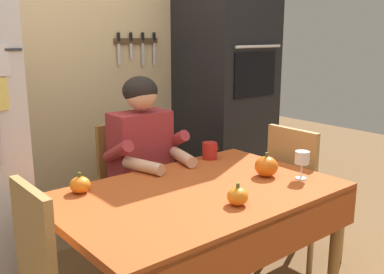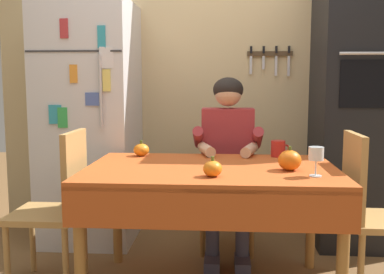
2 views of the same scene
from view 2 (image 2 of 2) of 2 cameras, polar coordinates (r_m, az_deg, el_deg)
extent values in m
cube|color=#D1B784|center=(3.73, 3.84, 8.36)|extent=(3.70, 0.10, 2.60)
cube|color=#4C3823|center=(3.69, 9.87, 10.42)|extent=(0.36, 0.02, 0.04)
cube|color=silver|center=(3.67, 7.49, 9.06)|extent=(0.02, 0.01, 0.14)
cube|color=black|center=(3.67, 7.53, 10.95)|extent=(0.02, 0.01, 0.06)
cube|color=silver|center=(3.68, 9.08, 9.32)|extent=(0.02, 0.01, 0.11)
cube|color=black|center=(3.68, 9.11, 10.92)|extent=(0.02, 0.01, 0.06)
cube|color=silver|center=(3.69, 10.64, 8.88)|extent=(0.02, 0.01, 0.16)
cube|color=black|center=(3.69, 10.69, 10.88)|extent=(0.02, 0.01, 0.06)
cube|color=silver|center=(3.70, 12.19, 8.82)|extent=(0.02, 0.01, 0.16)
cube|color=black|center=(3.70, 12.25, 10.82)|extent=(0.02, 0.01, 0.06)
cube|color=silver|center=(3.51, -12.82, 1.73)|extent=(0.68, 0.68, 1.80)
cylinder|color=silver|center=(3.09, -11.56, 5.71)|extent=(0.02, 0.02, 0.50)
cube|color=#333335|center=(3.17, -14.91, 10.53)|extent=(0.67, 0.01, 0.01)
cube|color=teal|center=(3.12, -11.45, 12.38)|extent=(0.05, 0.01, 0.15)
cube|color=#E5D666|center=(3.10, -10.82, 7.09)|extent=(0.05, 0.01, 0.15)
cube|color=green|center=(3.20, -16.15, 2.38)|extent=(0.07, 0.02, 0.14)
cube|color=silver|center=(3.10, -10.86, 9.89)|extent=(0.09, 0.02, 0.14)
cube|color=#B73338|center=(3.20, -15.99, 13.15)|extent=(0.06, 0.01, 0.13)
cube|color=#4C66B7|center=(3.13, -12.57, 4.73)|extent=(0.10, 0.02, 0.09)
cube|color=orange|center=(3.16, -14.85, 7.79)|extent=(0.05, 0.01, 0.12)
cube|color=teal|center=(3.22, -17.02, 2.76)|extent=(0.09, 0.02, 0.13)
cube|color=black|center=(3.52, 20.30, 3.94)|extent=(0.60, 0.60, 2.10)
cube|color=black|center=(3.23, 21.92, 6.28)|extent=(0.42, 0.01, 0.32)
cylinder|color=silver|center=(3.21, 22.23, 9.84)|extent=(0.45, 0.02, 0.02)
cylinder|color=#9E6B33|center=(2.37, -14.06, -14.58)|extent=(0.06, 0.06, 0.70)
cylinder|color=#9E6B33|center=(3.08, -9.51, -9.35)|extent=(0.06, 0.06, 0.70)
cylinder|color=#9E6B33|center=(2.33, 18.60, -15.10)|extent=(0.06, 0.06, 0.70)
cylinder|color=#9E6B33|center=(3.05, 14.92, -9.65)|extent=(0.06, 0.06, 0.70)
cube|color=#B24C1E|center=(2.53, 2.46, -4.24)|extent=(1.40, 0.90, 0.04)
cube|color=#B24C1E|center=(2.12, 2.10, -9.25)|extent=(1.40, 0.01, 0.20)
cube|color=#9E6B33|center=(3.27, 4.49, -6.83)|extent=(0.40, 0.40, 0.04)
cube|color=#9E6B33|center=(3.39, 4.51, -1.87)|extent=(0.36, 0.04, 0.48)
cylinder|color=#9E6B33|center=(3.17, 1.33, -11.49)|extent=(0.04, 0.04, 0.41)
cylinder|color=#9E6B33|center=(3.49, 1.60, -9.71)|extent=(0.04, 0.04, 0.41)
cylinder|color=#9E6B33|center=(3.17, 7.60, -11.54)|extent=(0.04, 0.04, 0.41)
cylinder|color=#9E6B33|center=(3.50, 7.26, -9.76)|extent=(0.04, 0.04, 0.41)
cube|color=#38384C|center=(3.03, 2.50, -15.78)|extent=(0.10, 0.22, 0.08)
cube|color=#38384C|center=(3.03, 6.43, -15.80)|extent=(0.10, 0.22, 0.08)
cylinder|color=#38384C|center=(3.02, 2.55, -12.01)|extent=(0.09, 0.09, 0.38)
cylinder|color=#38384C|center=(3.02, 6.43, -12.03)|extent=(0.09, 0.09, 0.38)
cube|color=#38384C|center=(3.10, 2.84, -6.31)|extent=(0.12, 0.40, 0.11)
cube|color=#38384C|center=(3.10, 6.19, -6.34)|extent=(0.12, 0.40, 0.11)
cube|color=#9E2D33|center=(3.16, 4.56, -0.70)|extent=(0.36, 0.20, 0.48)
cylinder|color=#9E2D33|center=(3.09, 0.86, -0.10)|extent=(0.07, 0.26, 0.18)
cylinder|color=#9E2D33|center=(3.09, 8.28, -0.17)|extent=(0.07, 0.26, 0.18)
cylinder|color=#D8A884|center=(2.93, 1.85, -1.60)|extent=(0.13, 0.27, 0.07)
cylinder|color=#D8A884|center=(2.93, 7.33, -1.65)|extent=(0.13, 0.27, 0.07)
sphere|color=#D8A884|center=(3.11, 4.62, 5.65)|extent=(0.19, 0.19, 0.19)
ellipsoid|color=black|center=(3.12, 4.62, 6.02)|extent=(0.21, 0.21, 0.17)
cube|color=tan|center=(2.84, -18.02, -9.33)|extent=(0.40, 0.40, 0.04)
cube|color=tan|center=(2.71, -14.70, -4.34)|extent=(0.04, 0.36, 0.48)
cylinder|color=tan|center=(3.12, -19.63, -12.23)|extent=(0.04, 0.04, 0.41)
cylinder|color=tan|center=(3.00, -13.52, -12.77)|extent=(0.04, 0.04, 0.41)
cylinder|color=tan|center=(2.83, -22.47, -14.37)|extent=(0.04, 0.04, 0.41)
cylinder|color=tan|center=(2.70, -15.77, -15.14)|extent=(0.04, 0.04, 0.41)
cube|color=tan|center=(2.80, 23.26, -9.79)|extent=(0.40, 0.40, 0.04)
cube|color=tan|center=(2.68, 19.89, -4.67)|extent=(0.04, 0.36, 0.48)
cylinder|color=tan|center=(2.67, 20.67, -15.62)|extent=(0.04, 0.04, 0.41)
cylinder|color=tan|center=(2.97, 18.77, -13.16)|extent=(0.04, 0.04, 0.41)
cylinder|color=#B2231E|center=(2.90, 10.90, -1.46)|extent=(0.09, 0.09, 0.10)
torus|color=#B2231E|center=(2.91, 11.86, -1.37)|extent=(0.05, 0.01, 0.05)
cylinder|color=white|center=(2.35, 15.42, -4.79)|extent=(0.06, 0.06, 0.01)
cylinder|color=white|center=(2.35, 15.46, -3.79)|extent=(0.01, 0.01, 0.08)
cylinder|color=white|center=(2.33, 15.52, -2.04)|extent=(0.08, 0.08, 0.07)
ellipsoid|color=orange|center=(2.47, 12.33, -2.92)|extent=(0.12, 0.12, 0.11)
cylinder|color=#4C6023|center=(2.46, 12.37, -1.40)|extent=(0.02, 0.02, 0.02)
ellipsoid|color=orange|center=(2.90, -6.46, -1.63)|extent=(0.10, 0.10, 0.08)
cylinder|color=#4C6023|center=(2.89, -6.48, -0.63)|extent=(0.02, 0.02, 0.02)
ellipsoid|color=orange|center=(2.26, 2.64, -4.05)|extent=(0.10, 0.10, 0.08)
cylinder|color=#4C6023|center=(2.25, 2.64, -2.75)|extent=(0.02, 0.02, 0.02)
camera|label=1|loc=(1.70, -53.69, 13.66)|focal=41.22mm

